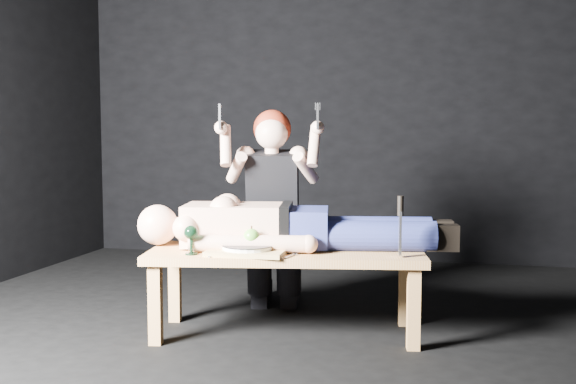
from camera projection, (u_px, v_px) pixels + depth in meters
The scene contains 13 objects.
ground at pixel (322, 351), 3.36m from camera, with size 5.00×5.00×0.00m, color black.
back_wall at pixel (377, 79), 5.66m from camera, with size 5.00×5.00×0.00m, color black.
table at pixel (286, 292), 3.61m from camera, with size 1.42×0.53×0.45m, color tan.
lying_man at pixel (296, 221), 3.68m from camera, with size 1.51×0.46×0.28m, color #D8A488, non-canonical shape.
kneeling_woman at pixel (274, 208), 4.10m from camera, with size 0.65×0.73×1.23m, color black, non-canonical shape.
serving_tray at pixel (248, 251), 3.48m from camera, with size 0.39×0.28×0.02m, color tan.
plate at pixel (248, 247), 3.48m from camera, with size 0.26×0.26×0.02m, color white.
apple at pixel (252, 237), 3.48m from camera, with size 0.08×0.08×0.08m, color #549C27.
goblet at pixel (191, 240), 3.45m from camera, with size 0.07×0.07×0.15m, color black, non-canonical shape.
fork_flat at pixel (215, 254), 3.45m from camera, with size 0.01×0.15×0.01m, color #B2B2B7.
knife_flat at pixel (291, 256), 3.41m from camera, with size 0.01×0.15×0.01m, color #B2B2B7.
spoon_flat at pixel (291, 252), 3.50m from camera, with size 0.01×0.15×0.01m, color #B2B2B7.
carving_knife at pixel (400, 227), 3.37m from camera, with size 0.04×0.04×0.30m, color #B2B2B7, non-canonical shape.
Camera 1 is at (0.59, -3.23, 1.06)m, focal length 42.99 mm.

